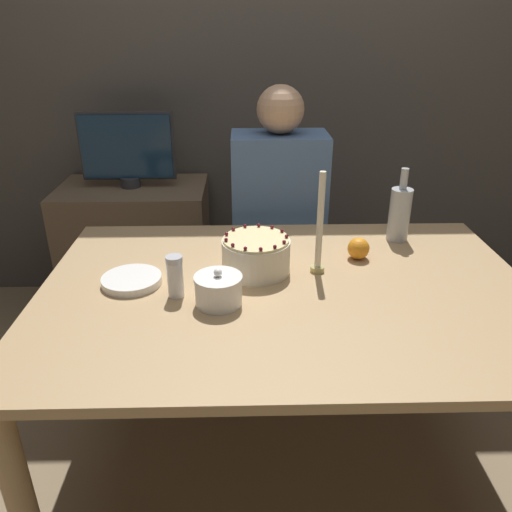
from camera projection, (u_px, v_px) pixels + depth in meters
The scene contains 13 objects.
ground_plane at pixel (281, 462), 1.85m from camera, with size 12.00×12.00×0.00m, color #8C7556.
wall_behind at pixel (267, 59), 2.55m from camera, with size 8.00×0.05×2.60m.
dining_table at pixel (286, 315), 1.57m from camera, with size 1.51×1.03×0.74m.
cake at pixel (256, 255), 1.60m from camera, with size 0.22×0.22×0.13m.
sugar_bowl at pixel (218, 290), 1.42m from camera, with size 0.14×0.14×0.11m.
sugar_shaker at pixel (175, 276), 1.45m from camera, with size 0.05×0.05×0.13m.
plate_stack at pixel (132, 280), 1.55m from camera, with size 0.18×0.18×0.02m.
candle at pixel (319, 232), 1.57m from camera, with size 0.05×0.05×0.33m.
bottle at pixel (400, 213), 1.82m from camera, with size 0.08×0.08×0.27m.
orange_fruit_0 at pixel (358, 248), 1.70m from camera, with size 0.07×0.07×0.07m.
person_man_blue_shirt at pixel (278, 248), 2.26m from camera, with size 0.40×0.34×1.25m.
side_cabinet at pixel (138, 250), 2.69m from camera, with size 0.75×0.47×0.71m.
tv_monitor at pixel (127, 149), 2.46m from camera, with size 0.47×0.10×0.37m.
Camera 1 is at (-0.13, -1.34, 1.48)m, focal length 35.00 mm.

